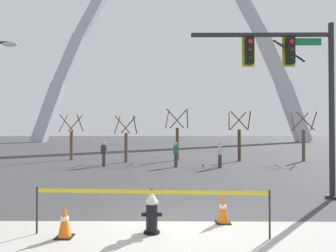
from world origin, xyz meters
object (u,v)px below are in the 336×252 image
at_px(pedestrian_walking_left, 220,155).
at_px(pedestrian_standing_center, 104,154).
at_px(traffic_cone_mid_sidewalk, 65,221).
at_px(traffic_signal_gantry, 298,79).
at_px(traffic_cone_by_hydrant, 223,209).
at_px(fire_hydrant, 152,212).
at_px(monument_arch, 171,50).
at_px(pedestrian_walking_right, 176,154).

distance_m(pedestrian_walking_left, pedestrian_standing_center, 7.36).
bearing_deg(traffic_cone_mid_sidewalk, pedestrian_walking_left, 65.93).
height_order(traffic_signal_gantry, pedestrian_standing_center, traffic_signal_gantry).
height_order(traffic_cone_mid_sidewalk, pedestrian_standing_center, pedestrian_standing_center).
xyz_separation_m(traffic_cone_by_hydrant, pedestrian_standing_center, (-5.59, 11.57, 0.46)).
distance_m(traffic_cone_mid_sidewalk, pedestrian_standing_center, 12.76).
bearing_deg(pedestrian_walking_left, fire_hydrant, -106.60).
height_order(traffic_cone_by_hydrant, monument_arch, monument_arch).
relative_size(traffic_cone_by_hydrant, pedestrian_walking_left, 0.46).
bearing_deg(pedestrian_walking_left, traffic_signal_gantry, -80.89).
bearing_deg(traffic_cone_mid_sidewalk, pedestrian_walking_right, 77.96).
bearing_deg(traffic_cone_mid_sidewalk, fire_hydrant, 8.91).
bearing_deg(pedestrian_walking_left, traffic_cone_mid_sidewalk, -114.07).
height_order(traffic_signal_gantry, monument_arch, monument_arch).
bearing_deg(pedestrian_walking_right, pedestrian_standing_center, 176.65).
relative_size(traffic_cone_by_hydrant, traffic_cone_mid_sidewalk, 1.00).
bearing_deg(traffic_signal_gantry, traffic_cone_by_hydrant, -138.28).
height_order(fire_hydrant, traffic_signal_gantry, traffic_signal_gantry).
xyz_separation_m(traffic_signal_gantry, pedestrian_standing_center, (-8.65, 8.84, -3.25)).
distance_m(fire_hydrant, traffic_cone_by_hydrant, 1.88).
xyz_separation_m(traffic_cone_mid_sidewalk, pedestrian_standing_center, (-2.00, 12.59, 0.46)).
bearing_deg(traffic_cone_mid_sidewalk, pedestrian_standing_center, 99.01).
height_order(traffic_cone_by_hydrant, pedestrian_walking_right, pedestrian_walking_right).
xyz_separation_m(monument_arch, pedestrian_walking_left, (3.02, -41.06, -17.69)).
distance_m(monument_arch, pedestrian_walking_left, 44.80).
relative_size(traffic_cone_by_hydrant, pedestrian_walking_right, 0.46).
height_order(traffic_signal_gantry, pedestrian_walking_left, traffic_signal_gantry).
bearing_deg(pedestrian_standing_center, fire_hydrant, -72.59).
xyz_separation_m(fire_hydrant, pedestrian_standing_center, (-3.86, 12.30, 0.35)).
relative_size(traffic_cone_by_hydrant, pedestrian_standing_center, 0.46).
bearing_deg(traffic_cone_by_hydrant, pedestrian_standing_center, 115.78).
xyz_separation_m(traffic_signal_gantry, monument_arch, (-4.33, 49.25, 14.43)).
bearing_deg(monument_arch, pedestrian_walking_left, -85.79).
xyz_separation_m(pedestrian_standing_center, pedestrian_walking_right, (4.62, -0.27, 0.00)).
distance_m(monument_arch, pedestrian_walking_right, 44.37).
bearing_deg(fire_hydrant, traffic_cone_by_hydrant, 22.97).
relative_size(fire_hydrant, traffic_signal_gantry, 0.17).
relative_size(traffic_cone_mid_sidewalk, traffic_signal_gantry, 0.12).
bearing_deg(monument_arch, traffic_cone_mid_sidewalk, -92.50).
bearing_deg(pedestrian_walking_right, pedestrian_walking_left, -7.76).
distance_m(traffic_cone_mid_sidewalk, traffic_signal_gantry, 8.49).
bearing_deg(pedestrian_walking_left, traffic_cone_by_hydrant, -99.09).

